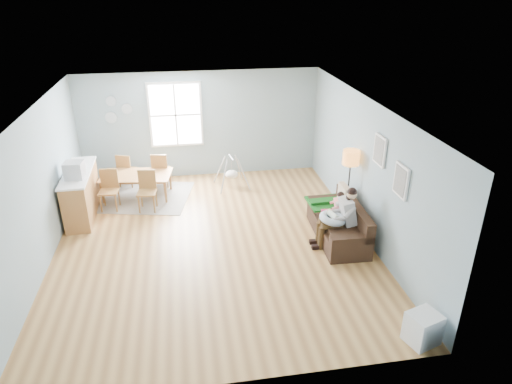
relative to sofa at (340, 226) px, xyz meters
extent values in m
cube|color=#986536|center=(-2.50, 0.23, -0.31)|extent=(8.40, 9.40, 0.08)
cube|color=silver|center=(-2.50, 0.23, 2.73)|extent=(8.40, 9.40, 0.60)
cube|color=#8EA8BA|center=(-2.50, 4.89, 1.08)|extent=(8.40, 0.08, 3.90)
cube|color=#8EA8BA|center=(-2.50, -4.43, 1.08)|extent=(8.40, 0.08, 3.90)
cube|color=#8EA8BA|center=(1.66, 0.23, 1.08)|extent=(0.08, 9.40, 3.90)
cube|color=white|center=(-3.10, 3.70, 1.38)|extent=(1.32, 0.06, 1.62)
cube|color=white|center=(-3.10, 3.67, 1.38)|extent=(1.20, 0.02, 1.50)
cube|color=white|center=(-3.10, 3.66, 1.38)|extent=(1.20, 0.03, 0.04)
cube|color=white|center=(-3.10, 3.66, 1.38)|extent=(0.04, 0.03, 1.50)
cube|color=white|center=(0.47, -1.27, 1.48)|extent=(0.04, 0.44, 0.54)
cube|color=slate|center=(0.44, -1.27, 1.48)|extent=(0.01, 0.36, 0.46)
cube|color=white|center=(0.47, -0.37, 1.68)|extent=(0.04, 0.44, 0.54)
cube|color=slate|center=(0.44, -0.37, 1.68)|extent=(0.01, 0.36, 0.46)
cylinder|color=#91A3AE|center=(-4.60, 3.70, 1.78)|extent=(0.24, 0.02, 0.24)
cylinder|color=#91A3AE|center=(-4.25, 3.70, 1.58)|extent=(0.26, 0.02, 0.26)
cylinder|color=#91A3AE|center=(-4.65, 3.70, 1.38)|extent=(0.28, 0.02, 0.28)
cube|color=black|center=(-0.05, 0.00, -0.08)|extent=(0.86, 1.88, 0.37)
cube|color=black|center=(0.26, -0.01, 0.30)|extent=(0.24, 1.86, 0.38)
cube|color=black|center=(-0.08, -0.84, 0.18)|extent=(0.80, 0.20, 0.14)
cube|color=black|center=(-0.03, 0.84, 0.18)|extent=(0.80, 0.20, 0.14)
cube|color=#155E18|center=(-0.05, 0.62, 0.21)|extent=(0.88, 0.74, 0.04)
cube|color=#C0AC93|center=(0.21, 0.48, 0.42)|extent=(0.13, 0.44, 0.44)
cube|color=gray|center=(0.02, -0.27, 0.46)|extent=(0.32, 0.40, 0.52)
sphere|color=#DBAE86|center=(0.07, -0.27, 0.81)|extent=(0.19, 0.19, 0.19)
sphere|color=black|center=(0.07, -0.27, 0.85)|extent=(0.18, 0.18, 0.18)
cylinder|color=#332212|center=(-0.30, -0.35, 0.21)|extent=(0.41, 0.15, 0.14)
cylinder|color=#332212|center=(-0.30, -0.16, 0.21)|extent=(0.41, 0.15, 0.14)
cylinder|color=#332212|center=(-0.49, -0.34, -0.04)|extent=(0.11, 0.11, 0.46)
cylinder|color=#332212|center=(-0.49, -0.15, -0.04)|extent=(0.11, 0.11, 0.46)
cube|color=black|center=(-0.56, -0.34, -0.23)|extent=(0.21, 0.10, 0.08)
cube|color=black|center=(-0.56, -0.15, -0.23)|extent=(0.21, 0.10, 0.08)
torus|color=silver|center=(-0.27, -0.26, 0.32)|extent=(0.57, 0.56, 0.21)
cylinder|color=silver|center=(-0.27, -0.26, 0.39)|extent=(0.17, 0.28, 0.11)
sphere|color=#DBAE86|center=(-0.29, -0.11, 0.40)|extent=(0.10, 0.10, 0.10)
cube|color=silver|center=(-0.01, 0.17, 0.35)|extent=(0.23, 0.25, 0.31)
sphere|color=#DBAE86|center=(0.02, 0.16, 0.56)|extent=(0.15, 0.15, 0.15)
sphere|color=black|center=(0.02, 0.16, 0.59)|extent=(0.14, 0.14, 0.14)
cylinder|color=#D83468|center=(-0.22, 0.14, 0.21)|extent=(0.27, 0.11, 0.08)
cylinder|color=#D83468|center=(-0.20, 0.26, 0.21)|extent=(0.27, 0.11, 0.08)
cylinder|color=#D83468|center=(-0.34, 0.16, 0.07)|extent=(0.07, 0.07, 0.26)
cylinder|color=#D83468|center=(-0.32, 0.27, 0.07)|extent=(0.07, 0.07, 0.26)
cylinder|color=black|center=(0.30, 0.51, -0.25)|extent=(0.29, 0.29, 0.03)
cylinder|color=black|center=(0.30, 0.51, 0.46)|extent=(0.03, 0.03, 1.45)
cylinder|color=orange|center=(0.30, 0.51, 1.23)|extent=(0.33, 0.33, 0.29)
cube|color=white|center=(0.20, -2.97, -0.03)|extent=(0.52, 0.49, 0.47)
cube|color=black|center=(0.02, -3.03, -0.03)|extent=(0.13, 0.31, 0.38)
cube|color=gray|center=(-4.10, 2.58, -0.26)|extent=(2.70, 2.27, 0.01)
imported|color=#9A6432|center=(-4.10, 2.58, 0.01)|extent=(1.71, 1.11, 0.56)
cube|color=olive|center=(-4.66, 2.02, 0.17)|extent=(0.44, 0.44, 0.04)
cube|color=olive|center=(-4.65, 2.21, 0.41)|extent=(0.39, 0.07, 0.45)
cylinder|color=olive|center=(-4.84, 1.87, -0.05)|extent=(0.04, 0.04, 0.44)
cylinder|color=olive|center=(-4.51, 1.84, -0.05)|extent=(0.04, 0.04, 0.44)
cylinder|color=olive|center=(-4.81, 2.20, -0.05)|extent=(0.04, 0.04, 0.44)
cylinder|color=olive|center=(-4.48, 2.17, -0.05)|extent=(0.04, 0.04, 0.44)
cube|color=olive|center=(-3.83, 1.84, 0.17)|extent=(0.45, 0.45, 0.04)
cube|color=olive|center=(-3.81, 2.02, 0.41)|extent=(0.39, 0.08, 0.44)
cylinder|color=olive|center=(-4.01, 1.69, -0.05)|extent=(0.04, 0.04, 0.43)
cylinder|color=olive|center=(-3.68, 1.66, -0.05)|extent=(0.04, 0.04, 0.43)
cylinder|color=olive|center=(-3.98, 2.02, -0.05)|extent=(0.04, 0.04, 0.43)
cylinder|color=olive|center=(-3.65, 1.99, -0.05)|extent=(0.04, 0.04, 0.43)
cube|color=olive|center=(-4.38, 3.32, 0.15)|extent=(0.49, 0.49, 0.04)
cube|color=olive|center=(-4.44, 3.15, 0.38)|extent=(0.36, 0.16, 0.42)
cylinder|color=olive|center=(-4.18, 3.41, -0.06)|extent=(0.04, 0.04, 0.41)
cylinder|color=olive|center=(-4.47, 3.52, -0.06)|extent=(0.04, 0.04, 0.41)
cylinder|color=olive|center=(-4.28, 3.12, -0.06)|extent=(0.04, 0.04, 0.41)
cylinder|color=olive|center=(-4.58, 3.22, -0.06)|extent=(0.04, 0.04, 0.41)
cube|color=olive|center=(-3.55, 3.14, 0.17)|extent=(0.46, 0.46, 0.04)
cube|color=olive|center=(-3.57, 2.95, 0.41)|extent=(0.39, 0.10, 0.44)
cylinder|color=olive|center=(-3.36, 3.27, -0.05)|extent=(0.04, 0.04, 0.43)
cylinder|color=olive|center=(-3.68, 3.32, -0.05)|extent=(0.04, 0.04, 0.43)
cylinder|color=olive|center=(-3.41, 2.95, -0.05)|extent=(0.04, 0.04, 0.43)
cylinder|color=olive|center=(-3.73, 3.00, -0.05)|extent=(0.04, 0.04, 0.43)
cube|color=#9A6432|center=(-5.20, 1.85, 0.23)|extent=(0.54, 1.80, 0.99)
cube|color=white|center=(-5.20, 1.85, 0.74)|extent=(0.58, 1.84, 0.04)
cube|color=#B0B0B5|center=(-5.18, 1.51, 0.93)|extent=(0.39, 0.37, 0.34)
cube|color=black|center=(-5.35, 1.52, 0.93)|extent=(0.04, 0.28, 0.24)
cylinder|color=#B0B0B5|center=(-1.84, 2.80, 0.51)|extent=(0.09, 0.44, 0.04)
ellipsoid|color=silver|center=(-1.84, 2.80, 0.07)|extent=(0.32, 0.32, 0.19)
cylinder|color=#B0B0B5|center=(-1.84, 2.80, 0.29)|extent=(0.01, 0.01, 0.35)
cylinder|color=#B0B0B5|center=(-2.05, 2.52, 0.13)|extent=(0.25, 0.32, 0.78)
cylinder|color=#B0B0B5|center=(-1.56, 2.59, 0.13)|extent=(0.31, 0.26, 0.78)
cylinder|color=#B0B0B5|center=(-2.12, 3.01, 0.13)|extent=(0.31, 0.26, 0.78)
cylinder|color=#B0B0B5|center=(-1.63, 3.08, 0.13)|extent=(0.25, 0.32, 0.78)
camera|label=1|loc=(-2.94, -7.52, 4.42)|focal=32.00mm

